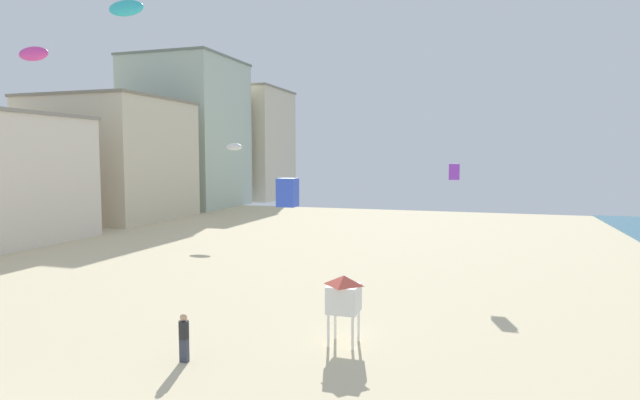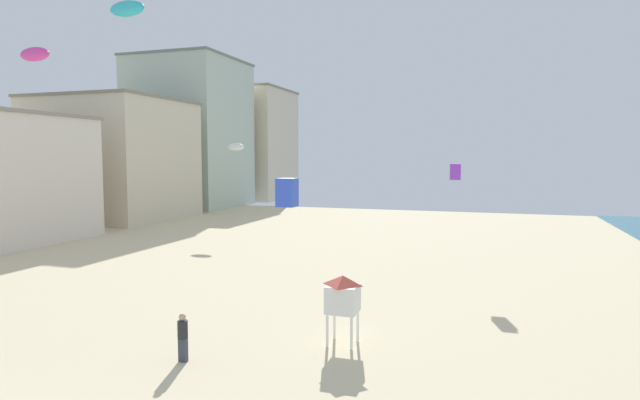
% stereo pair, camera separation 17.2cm
% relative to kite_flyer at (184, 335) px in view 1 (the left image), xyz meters
% --- Properties ---
extents(boardwalk_hotel_mid, '(14.17, 13.78, 13.22)m').
position_rel_kite_flyer_xyz_m(boardwalk_hotel_mid, '(-30.13, 33.20, 5.70)').
color(boardwalk_hotel_mid, beige).
rests_on(boardwalk_hotel_mid, ground).
extents(boardwalk_hotel_far, '(13.43, 13.61, 20.21)m').
position_rel_kite_flyer_xyz_m(boardwalk_hotel_far, '(-30.13, 48.67, 9.19)').
color(boardwalk_hotel_far, '#B7C6B2').
rests_on(boardwalk_hotel_far, ground).
extents(boardwalk_hotel_distant, '(16.29, 13.24, 17.83)m').
position_rel_kite_flyer_xyz_m(boardwalk_hotel_distant, '(-30.13, 63.50, 8.00)').
color(boardwalk_hotel_distant, beige).
rests_on(boardwalk_hotel_distant, ground).
extents(kite_flyer, '(0.34, 0.34, 1.64)m').
position_rel_kite_flyer_xyz_m(kite_flyer, '(0.00, 0.00, 0.00)').
color(kite_flyer, '#383D4C').
rests_on(kite_flyer, ground).
extents(lifeguard_stand, '(1.10, 1.10, 2.55)m').
position_rel_kite_flyer_xyz_m(lifeguard_stand, '(4.63, 3.23, 0.92)').
color(lifeguard_stand, white).
rests_on(lifeguard_stand, ground).
extents(kite_white_parafoil, '(1.62, 0.45, 0.63)m').
position_rel_kite_flyer_xyz_m(kite_white_parafoil, '(-12.71, 28.57, 6.85)').
color(kite_white_parafoil, white).
extents(kite_cyan_parafoil, '(2.08, 0.58, 0.81)m').
position_rel_kite_flyer_xyz_m(kite_cyan_parafoil, '(-8.41, 8.38, 13.54)').
color(kite_cyan_parafoil, '#2DB7CC').
extents(kite_magenta_parafoil, '(1.66, 0.46, 0.64)m').
position_rel_kite_flyer_xyz_m(kite_magenta_parafoil, '(-10.32, 4.30, 10.60)').
color(kite_magenta_parafoil, '#DB3D9E').
extents(kite_purple_box, '(0.59, 0.59, 0.93)m').
position_rel_kite_flyer_xyz_m(kite_purple_box, '(7.66, 16.67, 5.05)').
color(kite_purple_box, purple).
extents(kite_blue_box_3, '(0.72, 0.72, 1.13)m').
position_rel_kite_flyer_xyz_m(kite_blue_box_3, '(2.01, 4.40, 4.52)').
color(kite_blue_box_3, blue).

